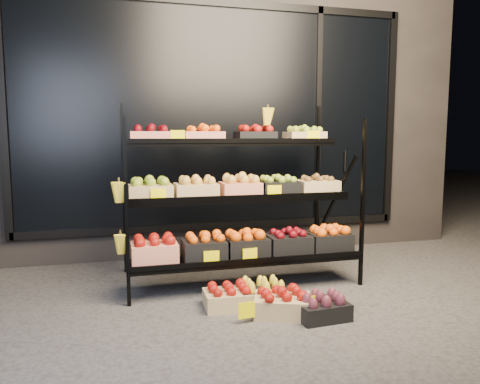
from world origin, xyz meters
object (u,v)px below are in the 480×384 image
object	(u,v)px
display_rack	(238,197)
floor_crate_midright	(282,302)
floor_crate_left	(229,296)
floor_crate_midleft	(263,293)

from	to	relation	value
display_rack	floor_crate_midright	xyz separation A→B (m)	(0.10, -0.91, -0.69)
floor_crate_left	floor_crate_midright	distance (m)	0.44
floor_crate_midright	display_rack	bearing A→B (deg)	116.57
display_rack	floor_crate_midleft	distance (m)	0.95
floor_crate_left	floor_crate_midright	world-z (taller)	floor_crate_midright
floor_crate_left	floor_crate_midright	size ratio (longest dim) A/B	0.79
display_rack	floor_crate_midleft	xyz separation A→B (m)	(0.03, -0.65, -0.70)
display_rack	floor_crate_left	xyz separation A→B (m)	(-0.25, -0.66, -0.70)
floor_crate_left	floor_crate_midleft	size ratio (longest dim) A/B	0.97
display_rack	floor_crate_midleft	size ratio (longest dim) A/B	5.40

